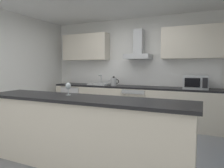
# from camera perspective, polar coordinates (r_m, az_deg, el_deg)

# --- Properties ---
(ground) EXTENTS (5.66, 4.99, 0.02)m
(ground) POSITION_cam_1_polar(r_m,az_deg,el_deg) (3.73, -3.58, -16.97)
(ground) COLOR gray
(wall_back) EXTENTS (5.66, 0.12, 2.60)m
(wall_back) POSITION_cam_1_polar(r_m,az_deg,el_deg) (5.37, 6.64, 4.00)
(wall_back) COLOR white
(wall_back) RESTS_ON ground
(wall_left) EXTENTS (0.12, 4.99, 2.60)m
(wall_left) POSITION_cam_1_polar(r_m,az_deg,el_deg) (5.05, -28.50, 3.39)
(wall_left) COLOR white
(wall_left) RESTS_ON ground
(backsplash_tile) EXTENTS (3.96, 0.02, 0.66)m
(backsplash_tile) POSITION_cam_1_polar(r_m,az_deg,el_deg) (5.30, 6.40, 3.23)
(backsplash_tile) COLOR white
(counter_back) EXTENTS (4.10, 0.60, 0.90)m
(counter_back) POSITION_cam_1_polar(r_m,az_deg,el_deg) (5.09, 5.25, -5.65)
(counter_back) COLOR beige
(counter_back) RESTS_ON ground
(counter_island) EXTENTS (2.97, 0.64, 0.97)m
(counter_island) POSITION_cam_1_polar(r_m,az_deg,el_deg) (2.86, -8.52, -13.23)
(counter_island) COLOR beige
(counter_island) RESTS_ON ground
(upper_cabinets) EXTENTS (4.05, 0.32, 0.70)m
(upper_cabinets) POSITION_cam_1_polar(r_m,az_deg,el_deg) (5.18, 5.93, 10.73)
(upper_cabinets) COLOR beige
(oven) EXTENTS (0.60, 0.62, 0.80)m
(oven) POSITION_cam_1_polar(r_m,az_deg,el_deg) (5.02, 6.77, -5.70)
(oven) COLOR slate
(oven) RESTS_ON ground
(refrigerator) EXTENTS (0.58, 0.60, 0.85)m
(refrigerator) POSITION_cam_1_polar(r_m,az_deg,el_deg) (5.79, -10.13, -4.69)
(refrigerator) COLOR white
(refrigerator) RESTS_ON ground
(microwave) EXTENTS (0.50, 0.38, 0.30)m
(microwave) POSITION_cam_1_polar(r_m,az_deg,el_deg) (4.70, 22.32, 0.50)
(microwave) COLOR #B7BABC
(microwave) RESTS_ON counter_back
(sink) EXTENTS (0.50, 0.40, 0.26)m
(sink) POSITION_cam_1_polar(r_m,az_deg,el_deg) (5.36, -3.60, 0.04)
(sink) COLOR silver
(sink) RESTS_ON counter_back
(kettle) EXTENTS (0.29, 0.15, 0.24)m
(kettle) POSITION_cam_1_polar(r_m,az_deg,el_deg) (5.13, 0.47, 0.69)
(kettle) COLOR #B7BABC
(kettle) RESTS_ON counter_back
(range_hood) EXTENTS (0.62, 0.45, 0.72)m
(range_hood) POSITION_cam_1_polar(r_m,az_deg,el_deg) (5.08, 7.37, 9.44)
(range_hood) COLOR #B7BABC
(wine_glass) EXTENTS (0.08, 0.08, 0.18)m
(wine_glass) POSITION_cam_1_polar(r_m,az_deg,el_deg) (2.97, -12.13, -0.69)
(wine_glass) COLOR silver
(wine_glass) RESTS_ON counter_island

